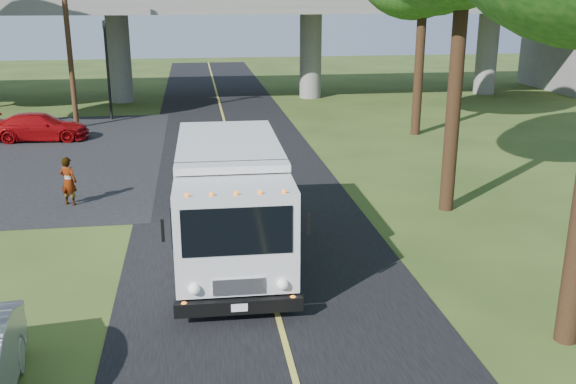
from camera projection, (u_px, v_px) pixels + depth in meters
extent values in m
cube|color=black|center=(248.00, 208.00, 20.40)|extent=(7.00, 90.00, 0.02)
cube|color=gold|center=(248.00, 207.00, 20.39)|extent=(0.12, 90.00, 0.01)
cube|color=slate|center=(215.00, 2.00, 39.40)|extent=(50.00, 9.00, 1.20)
cylinder|color=slate|center=(119.00, 58.00, 39.55)|extent=(1.40, 1.40, 5.40)
cylinder|color=slate|center=(311.00, 56.00, 41.22)|extent=(1.40, 1.40, 5.40)
cylinder|color=slate|center=(487.00, 53.00, 42.89)|extent=(1.40, 1.40, 5.40)
cylinder|color=black|center=(108.00, 71.00, 33.91)|extent=(0.14, 0.14, 5.20)
imported|color=black|center=(105.00, 32.00, 33.31)|extent=(0.18, 0.22, 1.10)
cylinder|color=#472D19|center=(68.00, 37.00, 31.25)|extent=(0.26, 0.26, 9.00)
cylinder|color=#382314|center=(455.00, 87.00, 19.18)|extent=(0.44, 0.44, 7.70)
cylinder|color=#382314|center=(419.00, 65.00, 30.11)|extent=(0.44, 0.44, 6.65)
cube|color=silver|center=(229.00, 183.00, 16.85)|extent=(2.63, 4.71, 2.39)
cube|color=silver|center=(235.00, 231.00, 13.76)|extent=(2.58, 1.95, 2.17)
cube|color=black|center=(237.00, 231.00, 12.78)|extent=(2.23, 0.13, 1.01)
cube|color=black|center=(239.00, 306.00, 13.16)|extent=(2.65, 0.24, 0.30)
cube|color=silver|center=(231.00, 241.00, 16.88)|extent=(2.66, 6.20, 0.19)
cylinder|color=black|center=(187.00, 280.00, 14.19)|extent=(0.31, 0.96, 0.95)
cylinder|color=black|center=(284.00, 275.00, 14.45)|extent=(0.31, 0.96, 0.95)
cylinder|color=black|center=(190.00, 214.00, 18.41)|extent=(0.31, 0.96, 0.95)
cylinder|color=black|center=(265.00, 211.00, 18.67)|extent=(0.31, 0.96, 0.95)
imported|color=#97090B|center=(40.00, 127.00, 29.64)|extent=(4.40, 1.93, 1.26)
imported|color=gray|center=(68.00, 181.00, 20.49)|extent=(0.69, 0.60, 1.60)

